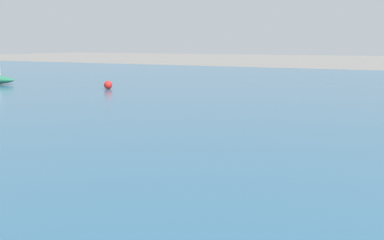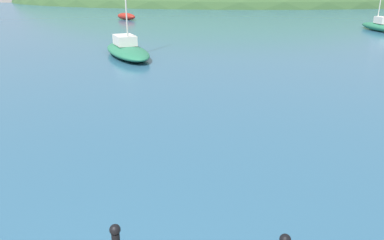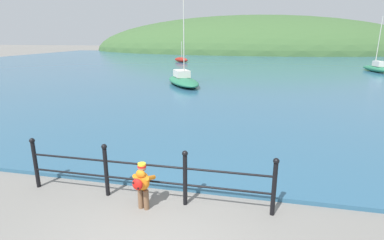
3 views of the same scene
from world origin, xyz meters
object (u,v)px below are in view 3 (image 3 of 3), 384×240
object	(u,v)px
boat_red_dinghy	(181,60)
child_in_coat	(142,182)
boat_mid_harbor	(376,68)
boat_nearest_quay	(183,80)

from	to	relation	value
boat_red_dinghy	child_in_coat	bearing A→B (deg)	-76.96
child_in_coat	boat_mid_harbor	size ratio (longest dim) A/B	0.20
child_in_coat	boat_mid_harbor	xyz separation A→B (m)	(13.16, 26.90, -0.15)
boat_mid_harbor	boat_red_dinghy	xyz separation A→B (m)	(-20.91, 6.53, -0.03)
child_in_coat	boat_mid_harbor	distance (m)	29.95
boat_mid_harbor	boat_nearest_quay	bearing A→B (deg)	-144.03
boat_mid_harbor	child_in_coat	bearing A→B (deg)	-116.08
child_in_coat	boat_nearest_quay	xyz separation A→B (m)	(-2.95, 15.20, -0.17)
child_in_coat	boat_nearest_quay	size ratio (longest dim) A/B	0.17
boat_mid_harbor	boat_red_dinghy	size ratio (longest dim) A/B	1.93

